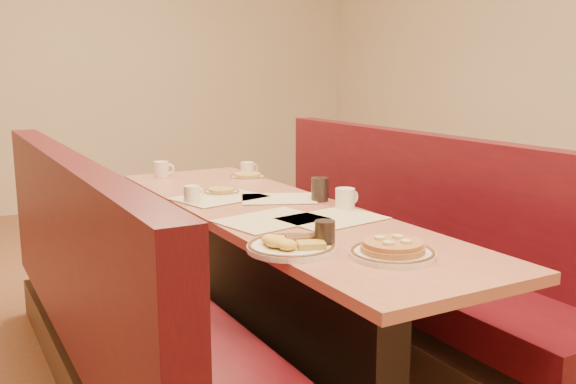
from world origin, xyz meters
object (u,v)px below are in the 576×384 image
pancake_plate (393,251)px  booth_left (118,320)px  coffee_mug_a (346,198)px  soda_tumbler_near (325,235)px  eggs_plate (291,246)px  soda_tumbler_mid (320,189)px  coffee_mug_d (162,169)px  coffee_mug_b (192,194)px  coffee_mug_c (248,169)px  booth_right (399,267)px  diner_table (275,288)px

pancake_plate → booth_left: bearing=130.2°
coffee_mug_a → soda_tumbler_near: size_ratio=1.24×
eggs_plate → pancake_plate: bearing=-41.4°
soda_tumbler_near → soda_tumbler_mid: soda_tumbler_mid is taller
pancake_plate → coffee_mug_d: bearing=94.7°
soda_tumbler_mid → coffee_mug_d: bearing=113.0°
coffee_mug_d → coffee_mug_b: bearing=-76.9°
coffee_mug_b → coffee_mug_c: (0.56, 0.54, 0.00)m
booth_right → coffee_mug_a: bearing=-161.3°
coffee_mug_a → coffee_mug_d: bearing=100.2°
coffee_mug_b → booth_right: bearing=-28.2°
coffee_mug_a → coffee_mug_b: (-0.56, 0.48, -0.01)m
coffee_mug_a → coffee_mug_b: bearing=129.8°
booth_right → booth_left: bearing=180.0°
booth_right → coffee_mug_a: (-0.45, -0.15, 0.44)m
booth_right → coffee_mug_d: booth_right is taller
booth_right → eggs_plate: (-1.00, -0.63, 0.41)m
booth_left → coffee_mug_c: booth_left is taller
coffee_mug_c → coffee_mug_d: size_ratio=0.95×
eggs_plate → soda_tumbler_mid: soda_tumbler_mid is taller
booth_left → pancake_plate: bearing=-49.8°
eggs_plate → soda_tumbler_mid: bearing=51.2°
soda_tumbler_mid → soda_tumbler_near: bearing=-120.9°
soda_tumbler_mid → diner_table: bearing=-168.4°
booth_left → coffee_mug_b: size_ratio=23.44×
coffee_mug_b → soda_tumbler_near: 0.99m
soda_tumbler_near → coffee_mug_b: bearing=97.1°
diner_table → coffee_mug_c: (0.28, 0.87, 0.42)m
eggs_plate → coffee_mug_a: (0.56, 0.47, 0.03)m
pancake_plate → eggs_plate: size_ratio=0.92×
booth_right → pancake_plate: size_ratio=8.61×
pancake_plate → coffee_mug_a: (0.29, 0.71, 0.03)m
soda_tumbler_mid → eggs_plate: bearing=-128.8°
diner_table → booth_right: 0.73m
coffee_mug_b → booth_left: bearing=-155.1°
booth_right → coffee_mug_b: (-1.00, 0.32, 0.43)m
booth_right → coffee_mug_c: 1.07m
diner_table → coffee_mug_a: coffee_mug_a is taller
booth_left → coffee_mug_b: booth_left is taller
booth_left → booth_right: size_ratio=1.00×
booth_right → soda_tumbler_near: bearing=-143.3°
booth_left → soda_tumbler_mid: bearing=3.2°
eggs_plate → coffee_mug_d: (0.11, 1.72, 0.03)m
coffee_mug_d → soda_tumbler_near: 1.76m
soda_tumbler_near → coffee_mug_c: bearing=74.1°
coffee_mug_b → coffee_mug_a: bearing=-50.9°
pancake_plate → coffee_mug_c: bearing=80.5°
diner_table → soda_tumbler_mid: soda_tumbler_mid is taller
coffee_mug_a → coffee_mug_d: (-0.45, 1.25, -0.00)m
soda_tumbler_near → eggs_plate: bearing=164.9°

